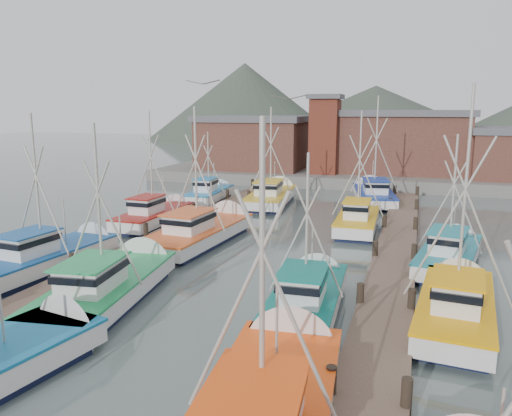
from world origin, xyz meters
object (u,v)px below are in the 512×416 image
(lookout_tower, at_px, (325,134))
(boat_12, at_px, (272,196))
(boat_1, at_px, (268,409))
(boat_4, at_px, (112,285))
(boat_8, at_px, (204,231))

(lookout_tower, relative_size, boat_12, 0.84)
(boat_1, xyz_separation_m, boat_12, (-8.83, 30.66, 0.00))
(boat_1, relative_size, boat_4, 1.04)
(boat_1, xyz_separation_m, boat_4, (-9.06, 6.65, -0.00))
(lookout_tower, distance_m, boat_8, 27.47)
(boat_4, distance_m, boat_8, 10.12)
(boat_12, bearing_deg, boat_4, -95.65)
(lookout_tower, height_order, boat_1, lookout_tower)
(boat_8, bearing_deg, boat_1, -56.74)
(boat_8, height_order, boat_12, boat_12)
(lookout_tower, relative_size, boat_1, 0.83)
(lookout_tower, bearing_deg, boat_8, -95.43)
(boat_4, xyz_separation_m, boat_8, (-0.19, 10.12, 0.00))
(lookout_tower, distance_m, boat_1, 44.46)
(lookout_tower, distance_m, boat_4, 37.42)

